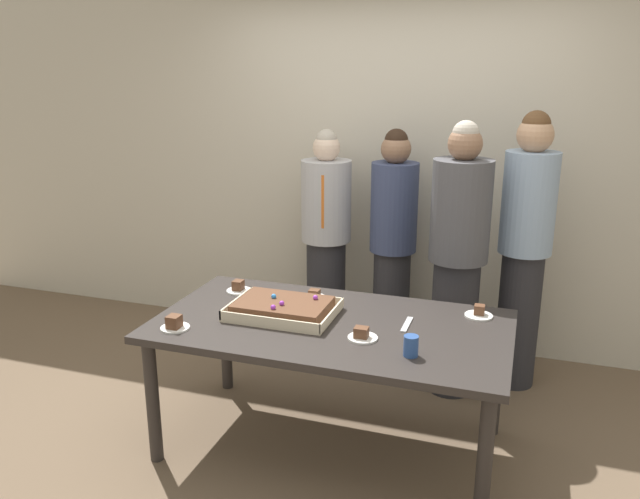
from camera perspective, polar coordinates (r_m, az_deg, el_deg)
The scene contains 15 objects.
ground_plane at distance 3.69m, azimuth 0.96°, elevation -17.25°, with size 12.00×12.00×0.00m, color brown.
interior_back_panel at distance 4.66m, azimuth 7.11°, elevation 9.50°, with size 8.00×0.12×3.00m, color beige.
party_table at distance 3.37m, azimuth 1.01°, elevation -7.84°, with size 1.85×1.00×0.74m.
sheet_cake at distance 3.43m, azimuth -3.38°, elevation -5.33°, with size 0.56×0.40×0.10m.
plated_slice_near_left at distance 3.15m, azimuth 3.82°, elevation -7.74°, with size 0.15×0.15×0.06m.
plated_slice_near_right at distance 3.52m, azimuth 14.17°, elevation -5.61°, with size 0.15×0.15×0.06m.
plated_slice_far_left at distance 3.34m, azimuth -13.01°, elevation -6.61°, with size 0.15×0.15×0.08m.
plated_slice_far_right at distance 3.66m, azimuth -0.54°, elevation -4.25°, with size 0.15×0.15×0.06m.
plated_slice_center_front at distance 3.81m, azimuth -7.37°, elevation -3.47°, with size 0.15×0.15×0.07m.
drink_cup_nearest at distance 2.99m, azimuth 8.22°, elevation -8.63°, with size 0.07×0.07×0.10m, color #2D5199.
cake_server_utensil at distance 3.34m, azimuth 7.86°, elevation -6.73°, with size 0.03×0.20×0.01m, color silver.
person_serving_front at distance 4.53m, azimuth 0.56°, elevation 0.85°, with size 0.35×0.35×1.62m.
person_green_shirt_behind at distance 3.99m, azimuth 12.35°, elevation -0.77°, with size 0.36×0.36×1.74m.
person_striped_tie_right at distance 4.42m, azimuth 6.61°, elevation 0.62°, with size 0.32×0.32×1.64m.
person_far_right_suit at distance 4.18m, azimuth 18.01°, elevation 0.22°, with size 0.33×0.33×1.79m.
Camera 1 is at (0.93, -2.94, 2.04)m, focal length 35.40 mm.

